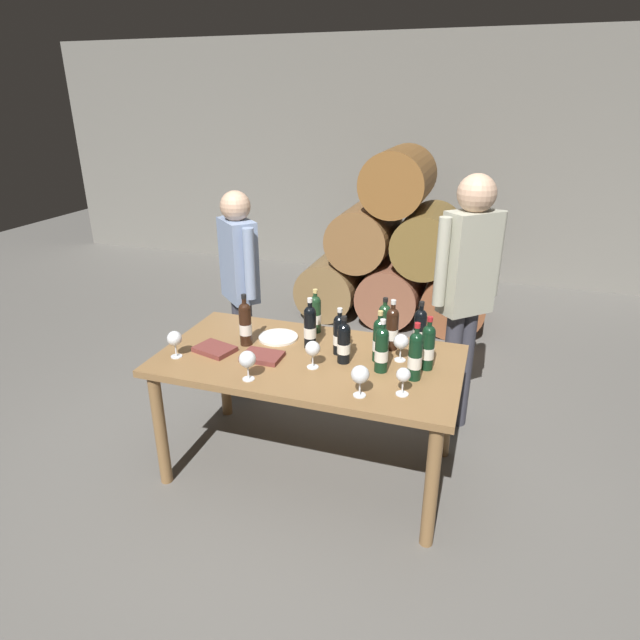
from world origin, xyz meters
The scene contains 27 objects.
ground_plane centered at (0.00, 0.00, 0.00)m, with size 14.00×14.00×0.00m, color #66635E.
cellar_back_wall centered at (0.00, 4.20, 1.40)m, with size 10.00×0.24×2.80m, color slate.
barrel_stack centered at (0.00, 2.60, 0.66)m, with size 1.86×0.90×1.69m.
dining_table centered at (0.00, 0.00, 0.67)m, with size 1.70×0.90×0.76m.
wine_bottle_0 centered at (0.38, 0.09, 0.89)m, with size 0.07×0.07×0.30m.
wine_bottle_1 centered at (-0.08, 0.35, 0.88)m, with size 0.07×0.07×0.28m.
wine_bottle_2 centered at (0.42, -0.03, 0.89)m, with size 0.07×0.07×0.30m.
wine_bottle_3 centered at (0.65, 0.08, 0.89)m, with size 0.07×0.07×0.30m.
wine_bottle_4 centered at (-0.41, 0.05, 0.90)m, with size 0.07×0.07×0.32m.
wine_bottle_5 centered at (0.42, 0.26, 0.89)m, with size 0.07×0.07×0.30m.
wine_bottle_6 centered at (0.15, 0.11, 0.88)m, with size 0.07×0.07×0.28m.
wine_bottle_7 centered at (0.20, 0.01, 0.88)m, with size 0.07×0.07×0.27m.
wine_bottle_8 centered at (-0.04, 0.13, 0.89)m, with size 0.07×0.07×0.31m.
wine_bottle_9 centered at (0.60, -0.06, 0.90)m, with size 0.07×0.07×0.32m.
wine_bottle_10 centered at (0.57, 0.30, 0.89)m, with size 0.07×0.07×0.30m.
wine_bottle_11 centered at (0.36, 0.34, 0.88)m, with size 0.07×0.07×0.28m.
wine_glass_0 centered at (-0.22, -0.34, 0.87)m, with size 0.09×0.09×0.16m.
wine_glass_1 centered at (0.06, -0.11, 0.87)m, with size 0.08×0.08×0.16m.
wine_glass_2 centered at (0.57, -0.24, 0.86)m, with size 0.07×0.07×0.15m.
wine_glass_3 centered at (0.38, -0.32, 0.88)m, with size 0.09×0.09×0.16m.
wine_glass_4 centered at (0.50, 0.13, 0.87)m, with size 0.09×0.09×0.16m.
wine_glass_5 centered at (-0.72, -0.23, 0.87)m, with size 0.08×0.08×0.16m.
tasting_notebook centered at (-0.54, -0.10, 0.77)m, with size 0.22×0.16×0.03m, color brown.
leather_ledger centered at (-0.24, -0.10, 0.77)m, with size 0.22×0.16×0.03m, color brown.
serving_plate centered at (-0.26, 0.18, 0.77)m, with size 0.24×0.24×0.01m, color white.
sommelier_presenting centered at (0.79, 0.75, 1.04)m, with size 0.38×0.37×1.72m.
taster_seated_left centered at (-0.78, 0.72, 0.92)m, with size 0.38×0.36×1.54m.
Camera 1 is at (0.91, -2.55, 2.13)m, focal length 30.03 mm.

